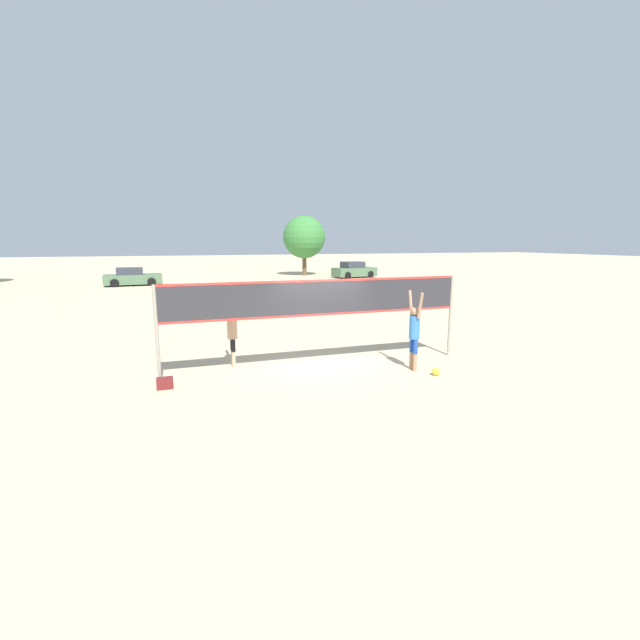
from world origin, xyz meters
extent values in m
plane|color=#C6B28C|center=(0.00, 0.00, 0.00)|extent=(200.00, 200.00, 0.00)
cylinder|color=gray|center=(-4.23, 0.00, 1.24)|extent=(0.09, 0.09, 2.48)
cylinder|color=gray|center=(4.23, 0.00, 1.24)|extent=(0.09, 0.09, 2.48)
cube|color=#2D2D33|center=(0.00, 0.00, 1.98)|extent=(8.37, 0.02, 0.99)
cube|color=red|center=(0.00, 0.00, 2.45)|extent=(8.37, 0.03, 0.06)
cube|color=red|center=(0.00, 0.00, 1.52)|extent=(8.37, 0.03, 0.06)
cylinder|color=tan|center=(2.36, -1.14, 0.24)|extent=(0.11, 0.11, 0.49)
cylinder|color=#1E47A5|center=(2.36, -1.14, 0.69)|extent=(0.12, 0.12, 0.40)
cylinder|color=tan|center=(2.36, -0.94, 0.24)|extent=(0.11, 0.11, 0.49)
cylinder|color=#1E47A5|center=(2.36, -0.94, 0.69)|extent=(0.12, 0.12, 0.40)
cylinder|color=#3372BF|center=(2.36, -1.04, 1.21)|extent=(0.28, 0.28, 0.63)
sphere|color=tan|center=(2.36, -1.04, 1.64)|extent=(0.24, 0.24, 0.24)
cylinder|color=tan|center=(2.36, -1.28, 1.83)|extent=(0.08, 0.22, 0.71)
cylinder|color=tan|center=(2.36, -0.79, 1.83)|extent=(0.08, 0.22, 0.71)
cylinder|color=tan|center=(-2.29, 1.05, 0.22)|extent=(0.11, 0.11, 0.44)
cylinder|color=black|center=(-2.29, 1.05, 0.62)|extent=(0.12, 0.12, 0.36)
cylinder|color=tan|center=(-2.29, 0.85, 0.22)|extent=(0.11, 0.11, 0.44)
cylinder|color=black|center=(-2.29, 0.85, 0.62)|extent=(0.12, 0.12, 0.36)
cylinder|color=tan|center=(-2.29, 0.95, 1.08)|extent=(0.28, 0.28, 0.57)
sphere|color=tan|center=(-2.29, 0.95, 1.47)|extent=(0.22, 0.22, 0.22)
cylinder|color=tan|center=(-2.29, 1.19, 1.64)|extent=(0.08, 0.21, 0.63)
cylinder|color=tan|center=(-2.29, 0.72, 1.64)|extent=(0.08, 0.21, 0.63)
sphere|color=yellow|center=(2.69, -1.65, 0.11)|extent=(0.22, 0.22, 0.22)
cube|color=maroon|center=(-4.10, -0.45, 0.13)|extent=(0.38, 0.24, 0.27)
cube|color=#4C6B4C|center=(12.83, 27.67, 0.55)|extent=(4.44, 2.49, 0.84)
cube|color=#2D333D|center=(12.62, 27.63, 1.25)|extent=(2.14, 1.96, 0.58)
cylinder|color=black|center=(13.97, 28.73, 0.32)|extent=(0.67, 0.32, 0.64)
cylinder|color=black|center=(14.25, 27.03, 0.32)|extent=(0.67, 0.32, 0.64)
cylinder|color=black|center=(11.40, 28.31, 0.32)|extent=(0.67, 0.32, 0.64)
cylinder|color=black|center=(11.69, 26.60, 0.32)|extent=(0.67, 0.32, 0.64)
cube|color=#4C6B4C|center=(-6.99, 26.23, 0.51)|extent=(4.43, 2.12, 0.76)
cube|color=#2D333D|center=(-7.21, 26.21, 1.16)|extent=(2.06, 1.80, 0.54)
cylinder|color=black|center=(-5.73, 27.18, 0.32)|extent=(0.65, 0.27, 0.64)
cylinder|color=black|center=(-5.60, 25.48, 0.32)|extent=(0.65, 0.27, 0.64)
cylinder|color=black|center=(-8.39, 26.98, 0.32)|extent=(0.65, 0.27, 0.64)
cylinder|color=black|center=(-8.26, 25.28, 0.32)|extent=(0.65, 0.27, 0.64)
cylinder|color=brown|center=(8.95, 31.75, 1.36)|extent=(0.44, 0.44, 2.72)
sphere|color=#387A38|center=(8.95, 31.75, 3.91)|extent=(4.33, 4.33, 4.33)
camera|label=1|loc=(-3.69, -10.99, 3.51)|focal=24.00mm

